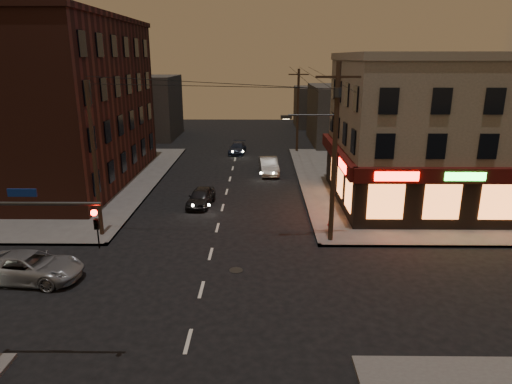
{
  "coord_description": "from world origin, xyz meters",
  "views": [
    {
      "loc": [
        2.75,
        -18.93,
        10.35
      ],
      "look_at": [
        2.47,
        5.18,
        3.2
      ],
      "focal_mm": 32.0,
      "sensor_mm": 36.0,
      "label": 1
    }
  ],
  "objects_px": {
    "suv_cross": "(30,267)",
    "sedan_far": "(237,148)",
    "sedan_near": "(201,197)",
    "sedan_mid": "(269,166)",
    "fire_hydrant": "(330,225)"
  },
  "relations": [
    {
      "from": "suv_cross",
      "to": "sedan_near",
      "type": "bearing_deg",
      "value": -24.65
    },
    {
      "from": "sedan_near",
      "to": "sedan_mid",
      "type": "xyz_separation_m",
      "value": [
        5.04,
        9.44,
        0.1
      ]
    },
    {
      "from": "suv_cross",
      "to": "sedan_near",
      "type": "height_order",
      "value": "suv_cross"
    },
    {
      "from": "sedan_near",
      "to": "fire_hydrant",
      "type": "xyz_separation_m",
      "value": [
        8.54,
        -5.41,
        -0.09
      ]
    },
    {
      "from": "suv_cross",
      "to": "sedan_near",
      "type": "distance_m",
      "value": 13.41
    },
    {
      "from": "suv_cross",
      "to": "sedan_mid",
      "type": "xyz_separation_m",
      "value": [
        11.78,
        21.03,
        0.06
      ]
    },
    {
      "from": "sedan_far",
      "to": "sedan_near",
      "type": "bearing_deg",
      "value": -90.93
    },
    {
      "from": "sedan_near",
      "to": "fire_hydrant",
      "type": "bearing_deg",
      "value": -25.09
    },
    {
      "from": "suv_cross",
      "to": "sedan_near",
      "type": "xyz_separation_m",
      "value": [
        6.74,
        11.59,
        -0.04
      ]
    },
    {
      "from": "suv_cross",
      "to": "sedan_far",
      "type": "relative_size",
      "value": 1.2
    },
    {
      "from": "suv_cross",
      "to": "sedan_far",
      "type": "xyz_separation_m",
      "value": [
        8.43,
        30.23,
        -0.09
      ]
    },
    {
      "from": "sedan_far",
      "to": "fire_hydrant",
      "type": "bearing_deg",
      "value": -69.85
    },
    {
      "from": "sedan_mid",
      "to": "fire_hydrant",
      "type": "distance_m",
      "value": 15.25
    },
    {
      "from": "suv_cross",
      "to": "sedan_far",
      "type": "height_order",
      "value": "suv_cross"
    },
    {
      "from": "sedan_mid",
      "to": "sedan_far",
      "type": "relative_size",
      "value": 1.1
    }
  ]
}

